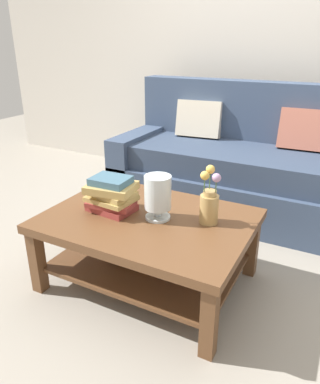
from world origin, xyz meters
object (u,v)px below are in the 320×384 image
glass_hurricane_vase (158,194)px  flower_pitcher (209,203)px  couch (244,169)px  book_stack_main (112,195)px  coffee_table (148,235)px

glass_hurricane_vase → flower_pitcher: (0.27, 0.09, -0.03)m
couch → flower_pitcher: (0.14, -1.22, 0.20)m
glass_hurricane_vase → flower_pitcher: size_ratio=0.78×
book_stack_main → glass_hurricane_vase: size_ratio=1.16×
coffee_table → flower_pitcher: size_ratio=3.57×
couch → coffee_table: bearing=-98.4°
coffee_table → glass_hurricane_vase: 0.28m
couch → book_stack_main: 1.42m
book_stack_main → glass_hurricane_vase: glass_hurricane_vase is taller
couch → coffee_table: size_ratio=1.84×
couch → flower_pitcher: size_ratio=6.56×
glass_hurricane_vase → flower_pitcher: flower_pitcher is taller
glass_hurricane_vase → flower_pitcher: bearing=17.5°
book_stack_main → flower_pitcher: flower_pitcher is taller
coffee_table → book_stack_main: book_stack_main is taller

